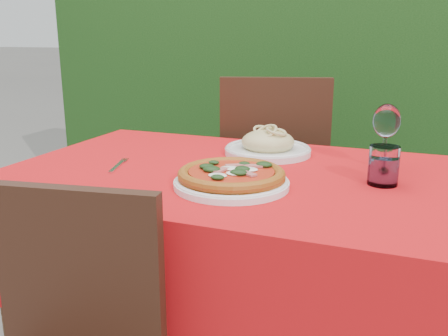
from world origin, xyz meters
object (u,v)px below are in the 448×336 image
(pizza_plate, at_px, (231,177))
(fork, at_px, (117,167))
(water_glass, at_px, (383,167))
(wine_glass, at_px, (386,124))
(chair_far, at_px, (273,172))
(pasta_plate, at_px, (268,146))

(pizza_plate, xyz_separation_m, fork, (-0.39, 0.06, -0.02))
(water_glass, bearing_deg, fork, -171.74)
(pizza_plate, relative_size, wine_glass, 1.59)
(chair_far, height_order, wine_glass, chair_far)
(chair_far, bearing_deg, fork, 53.60)
(pasta_plate, bearing_deg, wine_glass, -8.20)
(pizza_plate, relative_size, water_glass, 2.94)
(pizza_plate, distance_m, fork, 0.39)
(pizza_plate, relative_size, pasta_plate, 1.08)
(water_glass, bearing_deg, chair_far, 126.14)
(pasta_plate, xyz_separation_m, water_glass, (0.38, -0.22, 0.02))
(chair_far, xyz_separation_m, pizza_plate, (0.12, -0.83, 0.22))
(pizza_plate, xyz_separation_m, pasta_plate, (-0.01, 0.39, 0.00))
(chair_far, bearing_deg, pasta_plate, 85.93)
(wine_glass, xyz_separation_m, fork, (-0.75, -0.27, -0.13))
(pizza_plate, height_order, fork, pizza_plate)
(wine_glass, relative_size, fork, 1.10)
(pizza_plate, distance_m, water_glass, 0.40)
(chair_far, distance_m, wine_glass, 0.76)
(chair_far, height_order, pasta_plate, chair_far)
(water_glass, relative_size, fork, 0.60)
(pasta_plate, bearing_deg, fork, -138.73)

